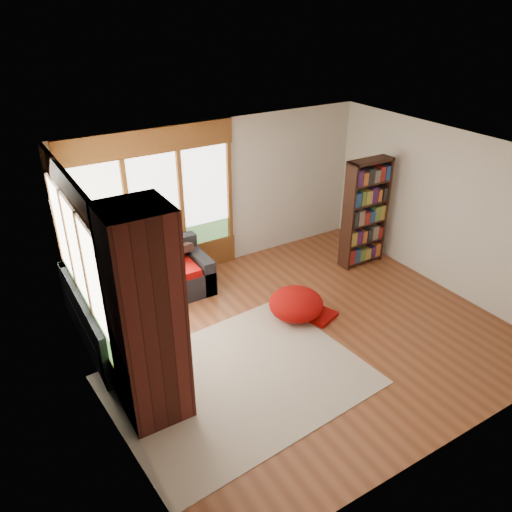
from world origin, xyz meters
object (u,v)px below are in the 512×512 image
brick_chimney (146,319)px  bookshelf (365,213)px  area_rug (239,380)px  pouf (296,303)px  dog_tan (132,261)px  sectional_sofa (134,297)px  dog_brindle (122,295)px

brick_chimney → bookshelf: (4.54, 1.52, -0.33)m
bookshelf → area_rug: bearing=-155.3°
pouf → dog_tan: (-1.96, 1.55, 0.56)m
sectional_sofa → pouf: bearing=-31.2°
sectional_sofa → dog_brindle: 0.81m
area_rug → dog_brindle: 1.95m
sectional_sofa → area_rug: bearing=-72.0°
sectional_sofa → dog_tan: (0.11, 0.22, 0.49)m
sectional_sofa → area_rug: 2.23m
brick_chimney → area_rug: size_ratio=0.83×
sectional_sofa → area_rug: size_ratio=0.70×
brick_chimney → pouf: size_ratio=3.15×
brick_chimney → bookshelf: size_ratio=1.34×
area_rug → bookshelf: bearing=24.7°
sectional_sofa → bookshelf: bookshelf is taller
bookshelf → dog_tan: (-3.98, 0.74, -0.18)m
sectional_sofa → bookshelf: size_ratio=1.14×
dog_tan → sectional_sofa: bearing=-169.4°
bookshelf → dog_tan: 4.05m
brick_chimney → dog_tan: (0.56, 2.26, -0.51)m
sectional_sofa → dog_tan: bearing=63.9°
dog_brindle → brick_chimney: bearing=145.2°
dog_tan → dog_brindle: 0.92m
brick_chimney → sectional_sofa: size_ratio=1.18×
dog_brindle → sectional_sofa: bearing=-57.9°
sectional_sofa → dog_brindle: bearing=-116.5°
brick_chimney → dog_brindle: brick_chimney is taller
area_rug → bookshelf: (3.47, 1.60, 0.96)m
area_rug → dog_tan: (-0.51, 2.34, 0.78)m
brick_chimney → area_rug: (1.07, -0.07, -1.29)m
pouf → dog_brindle: 2.55m
dog_brindle → pouf: bearing=-137.0°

